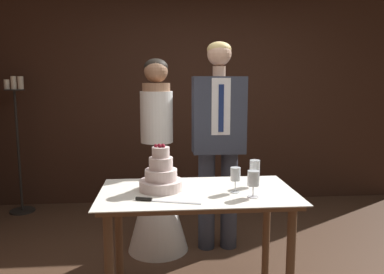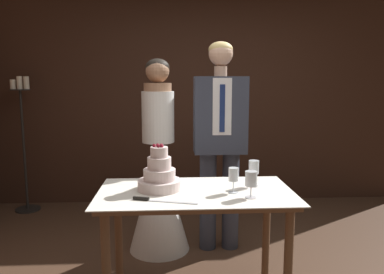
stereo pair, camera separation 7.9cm
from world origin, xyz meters
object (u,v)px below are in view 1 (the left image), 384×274
tiered_cake (161,176)px  cake_table (197,207)px  wine_glass_middle (235,175)px  wine_glass_far (253,180)px  wine_glass_near (255,168)px  cake_knife (155,200)px  candle_stand (18,144)px  bride (157,182)px  groom (218,135)px

tiered_cake → cake_table: bearing=-11.3°
wine_glass_middle → wine_glass_far: wine_glass_far is taller
wine_glass_near → wine_glass_far: size_ratio=1.07×
cake_table → cake_knife: size_ratio=3.26×
wine_glass_middle → wine_glass_far: size_ratio=0.98×
wine_glass_far → tiered_cake: bearing=160.1°
candle_stand → wine_glass_far: bearing=-44.4°
cake_knife → bride: 1.06m
groom → wine_glass_far: bearing=-86.5°
groom → candle_stand: 2.42m
cake_knife → groom: bearing=78.1°
cake_knife → groom: (0.55, 1.05, 0.24)m
tiered_cake → wine_glass_near: 0.64m
wine_glass_middle → groom: groom is taller
wine_glass_near → bride: bride is taller
cake_table → candle_stand: size_ratio=0.82×
cake_knife → wine_glass_near: (0.68, 0.28, 0.12)m
wine_glass_far → bride: size_ratio=0.10×
wine_glass_middle → candle_stand: (-2.10, 2.03, -0.10)m
tiered_cake → wine_glass_middle: size_ratio=1.89×
cake_table → tiered_cake: 0.32m
wine_glass_middle → tiered_cake: bearing=168.8°
tiered_cake → groom: 0.97m
wine_glass_far → cake_table: bearing=154.4°
wine_glass_far → candle_stand: (-2.19, 2.15, -0.10)m
wine_glass_middle → bride: size_ratio=0.10×
tiered_cake → wine_glass_far: 0.61m
tiered_cake → candle_stand: bearing=129.9°
wine_glass_far → candle_stand: bearing=135.6°
wine_glass_far → candle_stand: 3.07m
cake_table → groom: size_ratio=0.69×
wine_glass_middle → cake_table: bearing=168.8°
wine_glass_middle → candle_stand: 2.92m
groom → candle_stand: bearing=152.1°
tiered_cake → wine_glass_middle: bearing=-11.2°
cake_table → bride: 0.90m
cake_table → candle_stand: candle_stand is taller
wine_glass_middle → cake_knife: bearing=-164.4°
tiered_cake → bride: bearing=92.3°
cake_table → candle_stand: (-1.86, 1.99, 0.12)m
tiered_cake → candle_stand: 2.53m
wine_glass_near → bride: bearing=131.4°
wine_glass_middle → wine_glass_near: bearing=40.4°
wine_glass_middle → candle_stand: size_ratio=0.11×
wine_glass_middle → groom: 0.92m
cake_knife → wine_glass_near: size_ratio=2.18×
wine_glass_near → candle_stand: candle_stand is taller
tiered_cake → bride: bride is taller
tiered_cake → wine_glass_middle: 0.49m
wine_glass_near → candle_stand: size_ratio=0.12×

